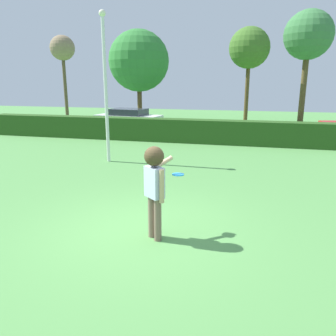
% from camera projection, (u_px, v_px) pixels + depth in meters
% --- Properties ---
extents(ground_plane, '(60.00, 60.00, 0.00)m').
position_uv_depth(ground_plane, '(142.00, 230.00, 6.83)').
color(ground_plane, '#539048').
extents(person, '(0.46, 0.84, 1.80)m').
position_uv_depth(person, '(155.00, 180.00, 6.17)').
color(person, '#7B5F52').
rests_on(person, ground).
extents(frisbee, '(0.24, 0.24, 0.03)m').
position_uv_depth(frisbee, '(178.00, 174.00, 6.57)').
color(frisbee, '#268CE5').
extents(lamppost, '(0.24, 0.24, 5.31)m').
position_uv_depth(lamppost, '(105.00, 81.00, 11.96)').
color(lamppost, silver).
rests_on(lamppost, ground).
extents(hedge_row, '(24.33, 0.90, 1.13)m').
position_uv_depth(hedge_row, '(210.00, 132.00, 16.32)').
color(hedge_row, '#274D1A').
rests_on(hedge_row, ground).
extents(parked_car_white, '(4.39, 2.25, 1.25)m').
position_uv_depth(parked_car_white, '(128.00, 118.00, 21.56)').
color(parked_car_white, white).
rests_on(parked_car_white, ground).
extents(birch_tree, '(2.83, 2.83, 6.62)m').
position_uv_depth(birch_tree, '(249.00, 48.00, 23.28)').
color(birch_tree, brown).
rests_on(birch_tree, ground).
extents(maple_tree, '(3.32, 3.32, 7.69)m').
position_uv_depth(maple_tree, '(308.00, 36.00, 22.93)').
color(maple_tree, brown).
rests_on(maple_tree, ground).
extents(bare_elm_tree, '(2.00, 2.00, 6.59)m').
position_uv_depth(bare_elm_tree, '(62.00, 50.00, 27.26)').
color(bare_elm_tree, brown).
rests_on(bare_elm_tree, ground).
extents(willow_tree, '(4.22, 4.22, 6.44)m').
position_uv_depth(willow_tree, '(139.00, 61.00, 23.39)').
color(willow_tree, brown).
rests_on(willow_tree, ground).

